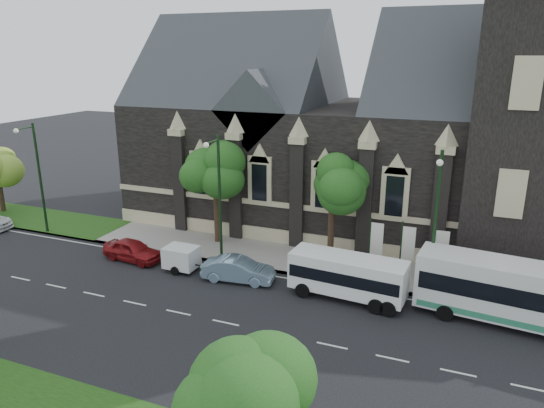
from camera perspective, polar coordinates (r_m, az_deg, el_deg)
The scene contains 17 objects.
ground at distance 28.08m, azimuth -5.34°, elevation -13.40°, with size 160.00×160.00×0.00m, color black.
sidewalk at distance 35.84m, azimuth 1.58°, elevation -6.18°, with size 80.00×5.00×0.15m, color #9C958E.
museum at distance 41.15m, azimuth 13.01°, elevation 8.16°, with size 40.00×17.70×29.90m.
tree_park_east at distance 16.26m, azimuth -0.96°, elevation -18.97°, with size 3.40×3.40×6.28m.
tree_walk_right at distance 34.20m, azimuth 7.42°, elevation 2.70°, with size 4.08×4.08×7.80m.
tree_walk_left at distance 37.38m, azimuth -6.09°, elevation 3.84°, with size 3.91×3.91×7.64m.
street_lamp_near at distance 29.98m, azimuth 18.23°, elevation -1.49°, with size 0.36×1.88×9.00m.
street_lamp_mid at distance 33.63m, azimuth -6.19°, elevation 1.26°, with size 0.36×1.88×9.00m.
street_lamp_far at distance 43.32m, azimuth -25.31°, elevation 3.27°, with size 0.36×1.88×9.00m.
banner_flag_left at distance 33.04m, azimuth 11.62°, elevation -4.29°, with size 0.90×0.10×4.00m.
banner_flag_center at distance 32.79m, azimuth 15.06°, elevation -4.70°, with size 0.90×0.10×4.00m.
banner_flag_right at distance 32.67m, azimuth 18.54°, elevation -5.09°, with size 0.90×0.10×4.00m.
tour_coach at distance 29.89m, azimuth 27.94°, elevation -9.36°, with size 12.21×3.87×3.50m.
shuttle_bus at distance 30.13m, azimuth 8.70°, elevation -8.00°, with size 7.03×2.92×2.66m.
box_trailer at distance 34.22m, azimuth -10.35°, elevation -6.03°, with size 3.15×1.85×1.68m.
sedan at distance 32.37m, azimuth -3.90°, elevation -7.51°, with size 1.63×4.68×1.54m, color #7F9DB8.
car_far_red at distance 36.70m, azimuth -15.68°, elevation -5.11°, with size 1.80×4.47×1.52m, color maroon.
Camera 1 is at (11.29, -21.46, 14.17)m, focal length 32.85 mm.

